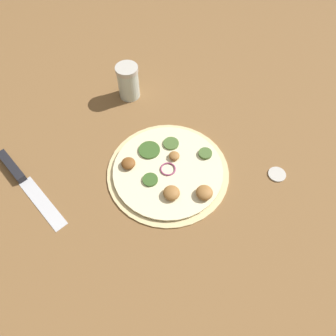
{
  "coord_description": "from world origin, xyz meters",
  "views": [
    {
      "loc": [
        0.41,
        0.01,
        0.65
      ],
      "look_at": [
        0.0,
        0.0,
        0.02
      ],
      "focal_mm": 35.0,
      "sensor_mm": 36.0,
      "label": 1
    }
  ],
  "objects": [
    {
      "name": "knife",
      "position": [
        0.02,
        -0.35,
        0.01
      ],
      "size": [
        0.21,
        0.2,
        0.02
      ],
      "rotation": [
        0.0,
        0.0,
        0.77
      ],
      "color": "silver",
      "rests_on": "ground_plane"
    },
    {
      "name": "ground_plane",
      "position": [
        0.0,
        0.0,
        0.0
      ],
      "size": [
        3.0,
        3.0,
        0.0
      ],
      "primitive_type": "plane",
      "color": "brown"
    },
    {
      "name": "spice_jar",
      "position": [
        -0.25,
        -0.11,
        0.05
      ],
      "size": [
        0.06,
        0.06,
        0.1
      ],
      "color": "silver",
      "rests_on": "ground_plane"
    },
    {
      "name": "pizza",
      "position": [
        0.0,
        0.0,
        0.01
      ],
      "size": [
        0.29,
        0.29,
        0.03
      ],
      "color": "beige",
      "rests_on": "ground_plane"
    },
    {
      "name": "loose_cap",
      "position": [
        0.0,
        0.26,
        0.0
      ],
      "size": [
        0.04,
        0.04,
        0.01
      ],
      "color": "beige",
      "rests_on": "ground_plane"
    }
  ]
}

